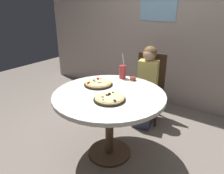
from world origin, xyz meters
name	(u,v)px	position (x,y,z in m)	size (l,w,h in m)	color
ground_plane	(110,152)	(0.00, 0.00, 0.00)	(8.00, 8.00, 0.00)	slate
wall_with_window	(173,14)	(0.00, 1.68, 1.45)	(5.20, 0.14, 2.90)	#A8998E
dining_table	(109,102)	(0.00, 0.00, 0.64)	(1.15, 1.15, 0.75)	silver
chair_wooden	(149,83)	(-0.02, 1.02, 0.53)	(0.48, 0.48, 0.95)	#382619
diner_child	(146,91)	(0.02, 0.85, 0.48)	(0.32, 0.43, 1.08)	#3F4766
pizza_veggie	(98,83)	(-0.23, 0.12, 0.77)	(0.32, 0.32, 0.05)	black
pizza_cheese	(110,98)	(0.10, -0.13, 0.77)	(0.31, 0.31, 0.05)	black
soda_cup	(122,72)	(-0.13, 0.46, 0.83)	(0.08, 0.08, 0.31)	#B73333
sauce_bowl	(133,79)	(0.01, 0.47, 0.77)	(0.07, 0.07, 0.04)	brown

